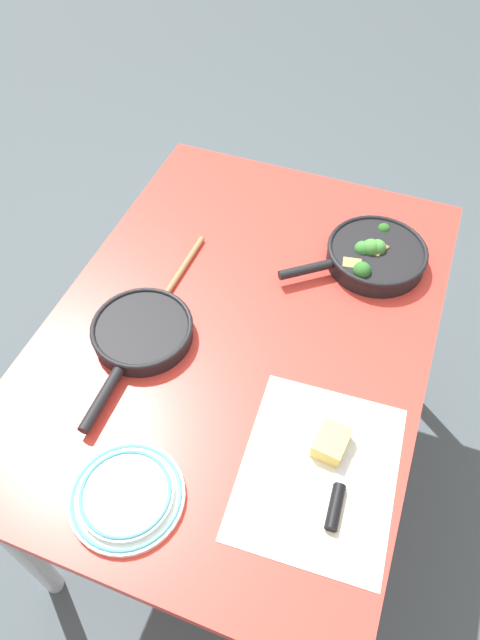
{
  "coord_description": "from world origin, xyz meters",
  "views": [
    {
      "loc": [
        -0.75,
        -0.28,
        1.76
      ],
      "look_at": [
        0.0,
        0.0,
        0.76
      ],
      "focal_mm": 32.0,
      "sensor_mm": 36.0,
      "label": 1
    }
  ],
  "objects_px": {
    "skillet_eggs": "(142,332)",
    "dinner_plate_stack": "(126,495)",
    "skillet_broccoli": "(374,255)",
    "wooden_spoon": "(164,297)",
    "grater_knife": "(340,484)",
    "cheese_block": "(331,443)"
  },
  "relations": [
    {
      "from": "grater_knife",
      "to": "skillet_broccoli",
      "type": "bearing_deg",
      "value": 3.42
    },
    {
      "from": "skillet_eggs",
      "to": "dinner_plate_stack",
      "type": "height_order",
      "value": "skillet_eggs"
    },
    {
      "from": "skillet_broccoli",
      "to": "grater_knife",
      "type": "xyz_separation_m",
      "value": [
        -0.59,
        -0.07,
        -0.02
      ]
    },
    {
      "from": "skillet_broccoli",
      "to": "dinner_plate_stack",
      "type": "bearing_deg",
      "value": 30.88
    },
    {
      "from": "skillet_broccoli",
      "to": "cheese_block",
      "type": "bearing_deg",
      "value": 55.51
    },
    {
      "from": "wooden_spoon",
      "to": "grater_knife",
      "type": "bearing_deg",
      "value": 60.67
    },
    {
      "from": "skillet_broccoli",
      "to": "cheese_block",
      "type": "height_order",
      "value": "skillet_broccoli"
    },
    {
      "from": "wooden_spoon",
      "to": "cheese_block",
      "type": "distance_m",
      "value": 0.52
    },
    {
      "from": "wooden_spoon",
      "to": "cheese_block",
      "type": "bearing_deg",
      "value": 65.17
    },
    {
      "from": "skillet_broccoli",
      "to": "grater_knife",
      "type": "bearing_deg",
      "value": 58.62
    },
    {
      "from": "cheese_block",
      "to": "dinner_plate_stack",
      "type": "xyz_separation_m",
      "value": [
        -0.23,
        0.32,
        -0.01
      ]
    },
    {
      "from": "skillet_eggs",
      "to": "cheese_block",
      "type": "relative_size",
      "value": 4.78
    },
    {
      "from": "skillet_eggs",
      "to": "dinner_plate_stack",
      "type": "xyz_separation_m",
      "value": [
        -0.34,
        -0.14,
        -0.01
      ]
    },
    {
      "from": "wooden_spoon",
      "to": "grater_knife",
      "type": "xyz_separation_m",
      "value": [
        -0.3,
        -0.51,
        0.0
      ]
    },
    {
      "from": "dinner_plate_stack",
      "to": "grater_knife",
      "type": "bearing_deg",
      "value": -65.97
    },
    {
      "from": "skillet_eggs",
      "to": "cheese_block",
      "type": "distance_m",
      "value": 0.48
    },
    {
      "from": "wooden_spoon",
      "to": "cheese_block",
      "type": "xyz_separation_m",
      "value": [
        -0.23,
        -0.47,
        0.01
      ]
    },
    {
      "from": "wooden_spoon",
      "to": "dinner_plate_stack",
      "type": "distance_m",
      "value": 0.48
    },
    {
      "from": "skillet_broccoli",
      "to": "wooden_spoon",
      "type": "distance_m",
      "value": 0.53
    },
    {
      "from": "dinner_plate_stack",
      "to": "cheese_block",
      "type": "bearing_deg",
      "value": -54.56
    },
    {
      "from": "skillet_eggs",
      "to": "grater_knife",
      "type": "xyz_separation_m",
      "value": [
        -0.18,
        -0.5,
        -0.01
      ]
    },
    {
      "from": "grater_knife",
      "to": "cheese_block",
      "type": "bearing_deg",
      "value": 24.6
    }
  ]
}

